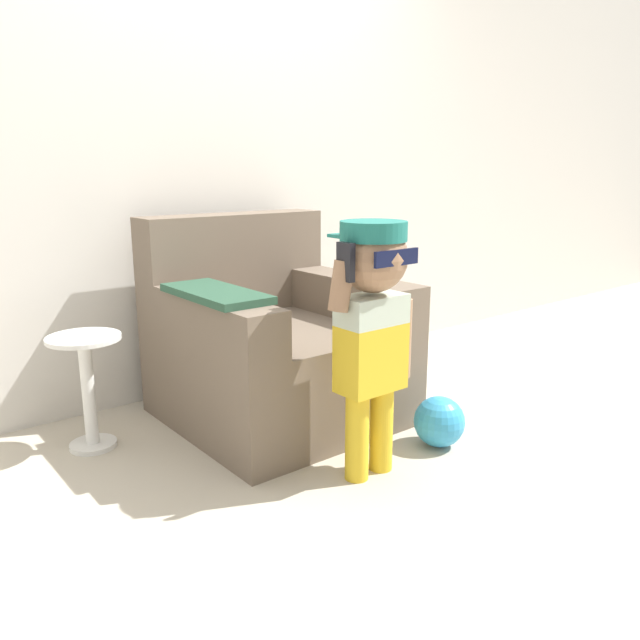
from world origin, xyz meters
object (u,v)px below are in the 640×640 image
object	(u,v)px
person_child	(372,310)
toy_ball	(439,421)
armchair	(273,346)
side_table	(87,381)

from	to	relation	value
person_child	toy_ball	xyz separation A→B (m)	(0.39, -0.00, -0.53)
armchair	side_table	xyz separation A→B (m)	(-0.79, 0.17, -0.04)
person_child	side_table	size ratio (longest dim) A/B	1.99
armchair	side_table	size ratio (longest dim) A/B	2.00
armchair	toy_ball	xyz separation A→B (m)	(0.34, -0.72, -0.22)
person_child	side_table	xyz separation A→B (m)	(-0.74, 0.88, -0.34)
side_table	toy_ball	world-z (taller)	side_table
person_child	armchair	bearing A→B (deg)	85.47
person_child	toy_ball	world-z (taller)	person_child
side_table	toy_ball	size ratio (longest dim) A/B	2.25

